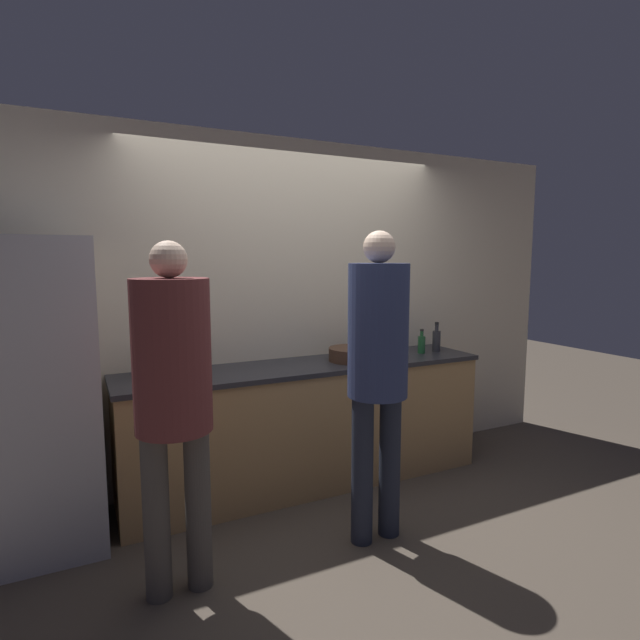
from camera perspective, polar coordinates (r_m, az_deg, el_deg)
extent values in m
plane|color=#4C4238|center=(3.72, 1.02, -20.04)|extent=(14.00, 14.00, 0.00)
cube|color=beige|center=(3.93, -3.32, 1.25)|extent=(5.20, 0.06, 2.60)
cube|color=tan|center=(3.84, -1.43, -11.98)|extent=(2.72, 0.61, 0.89)
cube|color=#28282D|center=(3.72, -1.45, -5.27)|extent=(2.75, 0.64, 0.03)
cube|color=#B7B7BC|center=(3.35, -30.36, -7.55)|extent=(0.75, 0.69, 1.82)
cylinder|color=#4C4742|center=(2.77, -18.19, -20.56)|extent=(0.13, 0.13, 0.85)
cylinder|color=#4C4742|center=(2.80, -13.74, -20.09)|extent=(0.13, 0.13, 0.85)
cylinder|color=brown|center=(2.52, -16.57, -3.92)|extent=(0.38, 0.38, 0.75)
sphere|color=beige|center=(2.48, -16.94, 6.65)|extent=(0.18, 0.18, 0.18)
cylinder|color=#232838|center=(3.10, 4.85, -16.78)|extent=(0.13, 0.13, 0.89)
cylinder|color=#232838|center=(3.20, 7.96, -16.06)|extent=(0.13, 0.13, 0.89)
cylinder|color=navy|center=(2.92, 6.66, -1.21)|extent=(0.35, 0.35, 0.78)
sphere|color=beige|center=(2.89, 6.79, 8.29)|extent=(0.19, 0.19, 0.19)
cylinder|color=#4C3323|center=(3.82, 3.81, -3.92)|extent=(0.37, 0.37, 0.10)
ellipsoid|color=yellow|center=(3.83, 4.43, -2.84)|extent=(0.15, 0.12, 0.04)
cylinder|color=#3D424C|center=(3.49, -19.34, -5.00)|extent=(0.11, 0.11, 0.14)
cylinder|color=#99754C|center=(3.48, -19.60, -3.60)|extent=(0.01, 0.05, 0.19)
cylinder|color=#99754C|center=(3.48, -19.24, -3.57)|extent=(0.03, 0.04, 0.19)
cylinder|color=#99754C|center=(3.47, -19.37, -3.62)|extent=(0.04, 0.01, 0.19)
cylinder|color=#236033|center=(4.19, 11.53, -2.79)|extent=(0.06, 0.06, 0.14)
cylinder|color=#236033|center=(4.18, 11.56, -1.55)|extent=(0.03, 0.03, 0.04)
cylinder|color=black|center=(4.18, 11.57, -1.14)|extent=(0.03, 0.03, 0.02)
cylinder|color=#333338|center=(4.29, 13.16, -2.38)|extent=(0.07, 0.07, 0.17)
cylinder|color=#333338|center=(4.27, 13.20, -0.87)|extent=(0.03, 0.03, 0.05)
cylinder|color=black|center=(4.27, 13.21, -0.37)|extent=(0.03, 0.03, 0.02)
cylinder|color=brown|center=(3.58, -12.75, -4.63)|extent=(0.05, 0.05, 0.13)
cylinder|color=brown|center=(3.56, -12.79, -3.33)|extent=(0.02, 0.02, 0.04)
cylinder|color=black|center=(3.56, -12.80, -2.91)|extent=(0.03, 0.03, 0.01)
cylinder|color=#A33D33|center=(4.12, 7.49, -3.33)|extent=(0.09, 0.09, 0.08)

